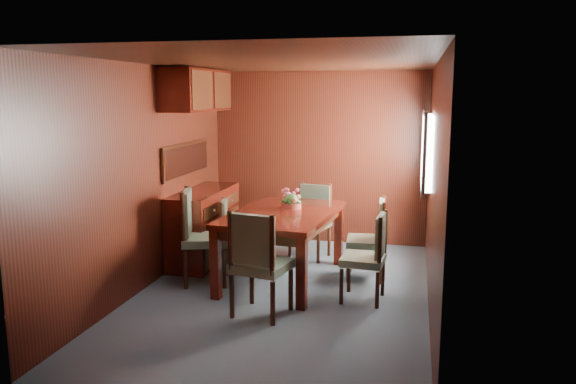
% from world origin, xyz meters
% --- Properties ---
extents(ground, '(4.50, 4.50, 0.00)m').
position_xyz_m(ground, '(0.00, 0.00, 0.00)').
color(ground, '#3F4D56').
rests_on(ground, ground).
extents(room_shell, '(3.06, 4.52, 2.41)m').
position_xyz_m(room_shell, '(-0.10, 0.33, 1.63)').
color(room_shell, black).
rests_on(room_shell, ground).
extents(sideboard, '(0.48, 1.40, 0.90)m').
position_xyz_m(sideboard, '(-1.25, 1.00, 0.45)').
color(sideboard, '#360C06').
rests_on(sideboard, ground).
extents(dining_table, '(1.22, 1.79, 0.79)m').
position_xyz_m(dining_table, '(-0.10, 0.45, 0.68)').
color(dining_table, '#360C06').
rests_on(dining_table, ground).
extents(chair_left_near, '(0.61, 0.62, 1.06)m').
position_xyz_m(chair_left_near, '(-1.00, 0.17, 0.59)').
color(chair_left_near, black).
rests_on(chair_left_near, ground).
extents(chair_left_far, '(0.48, 0.49, 0.86)m').
position_xyz_m(chair_left_far, '(-0.78, 0.69, 0.48)').
color(chair_left_far, black).
rests_on(chair_left_far, ground).
extents(chair_right_near, '(0.45, 0.47, 0.92)m').
position_xyz_m(chair_right_near, '(0.91, 0.02, 0.51)').
color(chair_right_near, black).
rests_on(chair_right_near, ground).
extents(chair_right_far, '(0.45, 0.46, 0.93)m').
position_xyz_m(chair_right_far, '(0.88, 0.73, 0.51)').
color(chair_right_far, black).
rests_on(chair_right_far, ground).
extents(chair_head, '(0.57, 0.56, 1.03)m').
position_xyz_m(chair_head, '(-0.08, -0.64, 0.57)').
color(chair_head, black).
rests_on(chair_head, ground).
extents(chair_foot, '(0.53, 0.52, 0.95)m').
position_xyz_m(chair_foot, '(0.05, 1.47, 0.53)').
color(chair_foot, black).
rests_on(chair_foot, ground).
extents(flower_centerpiece, '(0.24, 0.24, 0.24)m').
position_xyz_m(flower_centerpiece, '(-0.05, 0.66, 0.91)').
color(flower_centerpiece, '#A64332').
rests_on(flower_centerpiece, dining_table).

